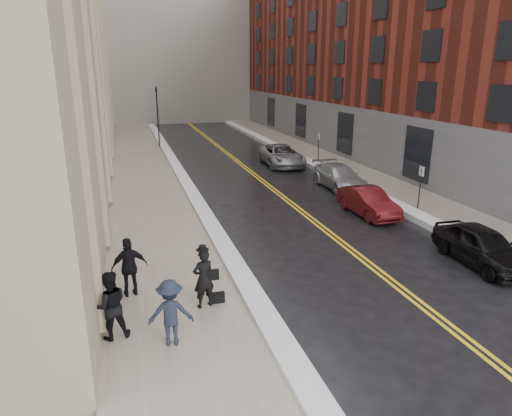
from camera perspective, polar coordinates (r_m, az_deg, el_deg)
ground at (r=13.32m, az=11.11°, el=-13.37°), size 160.00×160.00×0.00m
sidewalk_left at (r=26.95m, az=-13.50°, el=2.43°), size 4.00×64.00×0.15m
sidewalk_right at (r=30.60m, az=12.65°, el=4.22°), size 3.00×64.00×0.15m
lane_stripe_a at (r=28.09m, az=0.66°, el=3.34°), size 0.12×64.00×0.01m
lane_stripe_b at (r=28.15m, az=1.13°, el=3.38°), size 0.12×64.00×0.01m
snow_ridge_left at (r=27.12m, az=-8.65°, el=2.92°), size 0.70×60.80×0.26m
snow_ridge_right at (r=29.75m, az=9.51°, el=4.18°), size 0.85×60.80×0.30m
building_right at (r=40.40m, az=19.78°, el=19.45°), size 14.00×50.00×18.00m
traffic_signal at (r=40.37m, az=-12.21°, el=11.62°), size 0.18×0.15×5.20m
parking_sign_near at (r=23.17m, az=19.84°, el=2.78°), size 0.06×0.35×2.23m
parking_sign_far at (r=33.40m, az=7.83°, el=7.77°), size 0.06×0.35×2.23m
car_black at (r=17.97m, az=26.37°, el=-4.26°), size 1.79×4.10×1.37m
car_maroon at (r=22.13m, az=13.81°, el=0.76°), size 1.48×3.95×1.29m
car_silver_near at (r=26.85m, az=10.38°, el=3.87°), size 1.88×4.59×1.33m
car_silver_far at (r=32.78m, az=3.23°, el=6.61°), size 2.69×5.36×1.45m
pedestrian_main at (r=13.04m, az=-6.58°, el=-8.76°), size 0.72×0.57×1.74m
pedestrian_a at (r=12.11m, az=-17.77°, el=-11.52°), size 0.98×0.82×1.80m
pedestrian_b at (r=11.54m, az=-10.63°, el=-12.73°), size 1.18×0.78×1.71m
pedestrian_c at (r=14.08m, az=-15.52°, el=-7.12°), size 1.11×0.58×1.82m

